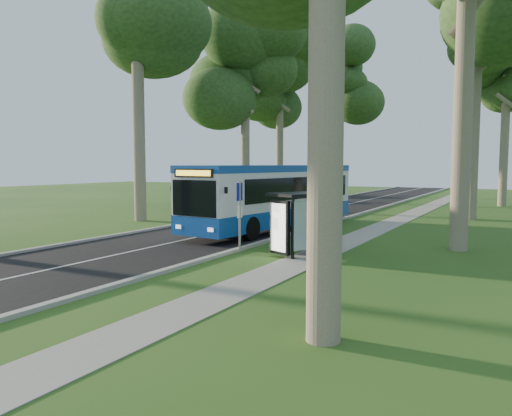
{
  "coord_description": "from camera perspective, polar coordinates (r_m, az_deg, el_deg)",
  "views": [
    {
      "loc": [
        9.82,
        -14.74,
        3.36
      ],
      "look_at": [
        0.18,
        2.89,
        1.6
      ],
      "focal_mm": 35.0,
      "sensor_mm": 36.0,
      "label": 1
    }
  ],
  "objects": [
    {
      "name": "ground",
      "position": [
        18.02,
        -4.94,
        -5.75
      ],
      "size": [
        120.0,
        120.0,
        0.0
      ],
      "primitive_type": "plane",
      "color": "#265019",
      "rests_on": "ground"
    },
    {
      "name": "road",
      "position": [
        28.29,
        0.37,
        -1.79
      ],
      "size": [
        7.0,
        100.0,
        0.02
      ],
      "primitive_type": "cube",
      "color": "black",
      "rests_on": "ground"
    },
    {
      "name": "kerb_east",
      "position": [
        26.82,
        6.98,
        -2.1
      ],
      "size": [
        0.25,
        100.0,
        0.12
      ],
      "primitive_type": "cube",
      "color": "#9E9B93",
      "rests_on": "ground"
    },
    {
      "name": "kerb_west",
      "position": [
        30.09,
        -5.51,
        -1.31
      ],
      "size": [
        0.25,
        100.0,
        0.12
      ],
      "primitive_type": "cube",
      "color": "#9E9B93",
      "rests_on": "ground"
    },
    {
      "name": "centre_line",
      "position": [
        28.29,
        0.37,
        -1.77
      ],
      "size": [
        0.12,
        100.0,
        0.0
      ],
      "primitive_type": "cube",
      "color": "white",
      "rests_on": "road"
    },
    {
      "name": "footpath",
      "position": [
        25.88,
        13.16,
        -2.56
      ],
      "size": [
        1.5,
        100.0,
        0.02
      ],
      "primitive_type": "cube",
      "color": "gray",
      "rests_on": "ground"
    },
    {
      "name": "bus",
      "position": [
        25.66,
        2.16,
        1.34
      ],
      "size": [
        3.88,
        12.72,
        3.32
      ],
      "rotation": [
        0.0,
        0.0,
        -0.1
      ],
      "color": "white",
      "rests_on": "ground"
    },
    {
      "name": "bus_stop_sign",
      "position": [
        18.72,
        -1.89,
        -0.13
      ],
      "size": [
        0.09,
        0.38,
        2.72
      ],
      "rotation": [
        0.0,
        0.0,
        -0.0
      ],
      "color": "gray",
      "rests_on": "ground"
    },
    {
      "name": "bus_shelter",
      "position": [
        18.31,
        5.59,
        -0.46
      ],
      "size": [
        2.4,
        3.05,
        2.32
      ],
      "rotation": [
        0.0,
        0.0,
        -0.41
      ],
      "color": "black",
      "rests_on": "ground"
    },
    {
      "name": "litter_bin",
      "position": [
        24.15,
        7.89,
        -1.89
      ],
      "size": [
        0.54,
        0.54,
        0.95
      ],
      "rotation": [
        0.0,
        0.0,
        -0.36
      ],
      "color": "black",
      "rests_on": "ground"
    },
    {
      "name": "car_white",
      "position": [
        45.27,
        3.74,
        1.78
      ],
      "size": [
        2.71,
        5.07,
        1.64
      ],
      "primitive_type": "imported",
      "rotation": [
        0.0,
        0.0,
        -0.17
      ],
      "color": "silver",
      "rests_on": "ground"
    },
    {
      "name": "car_silver",
      "position": [
        52.76,
        8.07,
        2.17
      ],
      "size": [
        1.92,
        4.91,
        1.59
      ],
      "primitive_type": "imported",
      "rotation": [
        0.0,
        0.0,
        -0.05
      ],
      "color": "#9A9DA1",
      "rests_on": "ground"
    },
    {
      "name": "tree_west_b",
      "position": [
        31.76,
        -13.5,
        21.12
      ],
      "size": [
        5.2,
        5.2,
        16.55
      ],
      "color": "#7A6B56",
      "rests_on": "ground"
    },
    {
      "name": "tree_west_c",
      "position": [
        38.41,
        -1.24,
        15.55
      ],
      "size": [
        5.2,
        5.2,
        14.02
      ],
      "color": "#7A6B56",
      "rests_on": "ground"
    },
    {
      "name": "tree_west_d",
      "position": [
        48.24,
        2.75,
        14.8
      ],
      "size": [
        5.2,
        5.2,
        15.63
      ],
      "color": "#7A6B56",
      "rests_on": "ground"
    },
    {
      "name": "tree_west_e",
      "position": [
        56.48,
        9.68,
        13.64
      ],
      "size": [
        5.2,
        5.2,
        16.09
      ],
      "color": "#7A6B56",
      "rests_on": "ground"
    },
    {
      "name": "tree_east_c",
      "position": [
        33.93,
        24.01,
        18.91
      ],
      "size": [
        5.2,
        5.2,
        15.88
      ],
      "color": "#7A6B56",
      "rests_on": "ground"
    },
    {
      "name": "tree_east_d",
      "position": [
        45.35,
        26.79,
        13.62
      ],
      "size": [
        5.2,
        5.2,
        14.26
      ],
      "color": "#7A6B56",
      "rests_on": "ground"
    }
  ]
}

